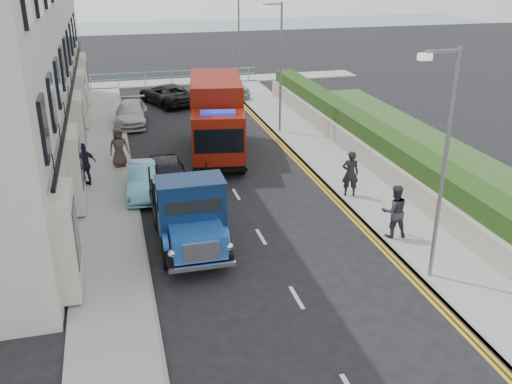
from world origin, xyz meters
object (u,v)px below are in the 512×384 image
at_px(lamp_near, 442,156).
at_px(parked_car_front, 169,176).
at_px(bedford_lorry, 191,218).
at_px(red_lorry, 217,116).
at_px(pedestrian_east_near, 350,173).
at_px(lamp_mid, 279,61).
at_px(lamp_far, 237,37).

distance_m(lamp_near, parked_car_front, 11.73).
distance_m(bedford_lorry, parked_car_front, 5.33).
relative_size(red_lorry, pedestrian_east_near, 3.87).
xyz_separation_m(lamp_near, parked_car_front, (-6.83, 8.95, -3.29)).
bearing_deg(bedford_lorry, lamp_near, -28.55).
distance_m(red_lorry, pedestrian_east_near, 8.03).
distance_m(lamp_mid, pedestrian_east_near, 9.95).
relative_size(lamp_mid, bedford_lorry, 1.27).
bearing_deg(red_lorry, pedestrian_east_near, -49.26).
bearing_deg(red_lorry, lamp_near, -64.17).
bearing_deg(lamp_far, bedford_lorry, -106.62).
bearing_deg(lamp_near, bedford_lorry, 151.42).
height_order(lamp_near, lamp_mid, same).
height_order(parked_car_front, pedestrian_east_near, pedestrian_east_near).
relative_size(lamp_far, bedford_lorry, 1.27).
relative_size(lamp_near, pedestrian_east_near, 3.70).
xyz_separation_m(bedford_lorry, pedestrian_east_near, (6.90, 2.86, -0.13)).
xyz_separation_m(lamp_mid, red_lorry, (-3.93, -2.69, -2.03)).
relative_size(lamp_mid, pedestrian_east_near, 3.70).
bearing_deg(lamp_near, lamp_mid, 90.00).
relative_size(lamp_near, parked_car_front, 1.68).
distance_m(lamp_far, red_lorry, 13.44).
distance_m(lamp_mid, lamp_far, 10.00).
bearing_deg(parked_car_front, red_lorry, 55.05).
bearing_deg(parked_car_front, bedford_lorry, -89.63).
distance_m(parked_car_front, pedestrian_east_near, 7.48).
xyz_separation_m(lamp_mid, parked_car_front, (-6.83, -7.05, -3.29)).
bearing_deg(lamp_near, parked_car_front, 127.37).
height_order(red_lorry, parked_car_front, red_lorry).
bearing_deg(red_lorry, lamp_mid, 43.75).
height_order(lamp_far, parked_car_front, lamp_far).
distance_m(lamp_mid, parked_car_front, 10.36).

